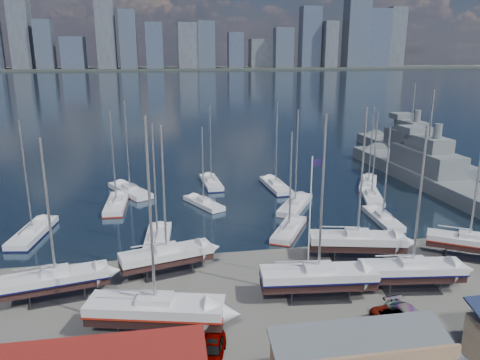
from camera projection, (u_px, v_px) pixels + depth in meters
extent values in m
plane|color=#605E59|center=(301.00, 290.00, 46.07)|extent=(1400.00, 1400.00, 0.00)
cube|color=#1B273F|center=(176.00, 84.00, 340.56)|extent=(1400.00, 600.00, 0.40)
cube|color=#2D332D|center=(168.00, 69.00, 587.17)|extent=(1400.00, 80.00, 2.20)
cube|color=#595E66|center=(21.00, 32.00, 547.53)|extent=(22.49, 24.47, 83.83)
cube|color=#3D4756|center=(45.00, 45.00, 548.81)|extent=(19.55, 21.83, 55.97)
cube|color=#475166|center=(74.00, 53.00, 562.33)|extent=(26.03, 30.49, 37.14)
cube|color=#595E66|center=(106.00, 31.00, 551.17)|extent=(21.60, 16.58, 87.63)
cube|color=#3D4756|center=(128.00, 40.00, 559.39)|extent=(19.42, 28.42, 67.60)
cube|color=#475166|center=(154.00, 46.00, 569.23)|extent=(20.24, 23.80, 54.09)
cube|color=#595E66|center=(188.00, 46.00, 572.84)|extent=(24.62, 19.72, 54.00)
cube|color=#3D4756|center=(206.00, 45.00, 574.49)|extent=(20.75, 17.93, 55.97)
cube|color=#475166|center=(235.00, 50.00, 580.60)|extent=(18.36, 16.25, 43.03)
cube|color=#595E66|center=(261.00, 53.00, 605.47)|extent=(28.49, 22.03, 35.69)
cube|color=#3D4756|center=(283.00, 48.00, 590.98)|extent=(23.34, 17.87, 49.11)
cube|color=#475166|center=(310.00, 37.00, 607.96)|extent=(25.35, 19.79, 75.95)
cube|color=#595E66|center=(328.00, 44.00, 608.05)|extent=(17.00, 27.45, 57.67)
cube|color=#3D4756|center=(357.00, 25.00, 607.63)|extent=(29.28, 24.05, 106.04)
cube|color=#475166|center=(375.00, 38.00, 626.09)|extent=(30.82, 28.37, 74.41)
cube|color=#595E66|center=(396.00, 37.00, 632.32)|extent=(21.74, 17.03, 77.48)
cube|color=#2D2D33|center=(58.00, 298.00, 44.33)|extent=(5.60, 3.39, 0.16)
cube|color=black|center=(57.00, 284.00, 43.93)|extent=(9.76, 4.12, 0.76)
cube|color=silver|center=(56.00, 277.00, 43.72)|extent=(9.84, 4.51, 0.76)
cube|color=#0C0C3F|center=(56.00, 280.00, 43.82)|extent=(9.94, 4.56, 0.15)
cube|color=silver|center=(55.00, 271.00, 43.56)|extent=(2.65, 2.04, 0.50)
cylinder|color=#B2B2B7|center=(48.00, 208.00, 41.92)|extent=(0.22, 0.22, 12.82)
cube|color=#2D2D33|center=(157.00, 333.00, 38.92)|extent=(6.69, 4.24, 0.16)
cube|color=black|center=(156.00, 316.00, 38.50)|extent=(11.57, 5.30, 0.90)
cube|color=silver|center=(155.00, 306.00, 38.26)|extent=(11.68, 5.76, 0.90)
cube|color=maroon|center=(156.00, 311.00, 38.37)|extent=(11.80, 5.82, 0.18)
cube|color=silver|center=(155.00, 299.00, 38.08)|extent=(3.19, 2.51, 0.50)
cylinder|color=#B2B2B7|center=(150.00, 213.00, 36.12)|extent=(0.22, 0.22, 15.19)
cube|color=#2D2D33|center=(167.00, 273.00, 49.45)|extent=(5.75, 3.74, 0.16)
cube|color=black|center=(167.00, 260.00, 49.04)|extent=(9.90, 4.75, 0.77)
cube|color=silver|center=(167.00, 253.00, 48.84)|extent=(10.01, 5.14, 0.77)
cube|color=silver|center=(166.00, 247.00, 48.67)|extent=(2.75, 2.20, 0.50)
cylinder|color=#B2B2B7|center=(164.00, 190.00, 47.00)|extent=(0.22, 0.22, 13.01)
cube|color=#2D2D33|center=(317.00, 297.00, 44.62)|extent=(6.19, 3.29, 0.16)
cube|color=black|center=(318.00, 282.00, 44.21)|extent=(11.03, 3.60, 0.87)
cube|color=silver|center=(318.00, 274.00, 43.98)|extent=(11.07, 4.06, 0.87)
cube|color=#0C0C3F|center=(318.00, 277.00, 44.09)|extent=(11.18, 4.10, 0.17)
cube|color=silver|center=(319.00, 267.00, 43.80)|extent=(2.87, 2.07, 0.50)
cylinder|color=#B2B2B7|center=(322.00, 195.00, 41.92)|extent=(0.22, 0.22, 14.62)
cube|color=#2D2D33|center=(356.00, 258.00, 53.03)|extent=(6.24, 3.86, 0.16)
cube|color=black|center=(357.00, 245.00, 52.62)|extent=(10.84, 4.76, 0.84)
cube|color=silver|center=(357.00, 238.00, 52.40)|extent=(10.94, 5.19, 0.84)
cube|color=silver|center=(358.00, 233.00, 52.22)|extent=(2.96, 2.31, 0.50)
cylinder|color=#B2B2B7|center=(362.00, 173.00, 50.39)|extent=(0.22, 0.22, 14.24)
cube|color=#2D2D33|center=(410.00, 289.00, 46.10)|extent=(5.76, 3.15, 0.16)
cube|color=black|center=(411.00, 275.00, 45.69)|extent=(10.20, 3.54, 0.80)
cube|color=silver|center=(412.00, 267.00, 45.48)|extent=(10.25, 3.96, 0.80)
cube|color=#0C0C3F|center=(412.00, 271.00, 45.58)|extent=(10.36, 4.00, 0.16)
cube|color=silver|center=(413.00, 261.00, 45.31)|extent=(2.68, 1.96, 0.50)
cylinder|color=#B2B2B7|center=(420.00, 197.00, 43.58)|extent=(0.22, 0.22, 13.49)
cube|color=#2D2D33|center=(467.00, 258.00, 52.99)|extent=(5.29, 4.52, 0.16)
cube|color=black|center=(468.00, 246.00, 52.60)|extent=(8.56, 6.59, 0.71)
cube|color=silver|center=(469.00, 240.00, 52.41)|extent=(8.76, 6.90, 0.71)
cube|color=maroon|center=(469.00, 243.00, 52.50)|extent=(8.85, 6.97, 0.14)
cube|color=silver|center=(470.00, 235.00, 52.25)|extent=(2.66, 2.45, 0.50)
cylinder|color=#B2B2B7|center=(477.00, 186.00, 50.73)|extent=(0.22, 0.22, 11.94)
cube|color=black|center=(34.00, 238.00, 59.45)|extent=(4.00, 10.53, 0.82)
cube|color=silver|center=(33.00, 232.00, 59.23)|extent=(4.42, 10.60, 0.82)
cube|color=#0C0C3F|center=(33.00, 235.00, 59.33)|extent=(4.47, 10.71, 0.16)
cube|color=silver|center=(32.00, 227.00, 59.05)|extent=(2.10, 2.81, 0.50)
cylinder|color=#B2B2B7|center=(26.00, 176.00, 57.27)|extent=(0.22, 0.22, 13.88)
cube|color=black|center=(117.00, 209.00, 70.57)|extent=(2.77, 10.16, 0.81)
cube|color=silver|center=(116.00, 204.00, 70.36)|extent=(3.19, 10.18, 0.81)
cube|color=maroon|center=(117.00, 206.00, 70.46)|extent=(3.23, 10.28, 0.16)
cube|color=silver|center=(116.00, 200.00, 70.18)|extent=(1.79, 2.58, 0.50)
cylinder|color=#B2B2B7|center=(113.00, 157.00, 68.44)|extent=(0.22, 0.22, 13.60)
cube|color=black|center=(130.00, 195.00, 77.25)|extent=(7.35, 10.44, 0.84)
cube|color=silver|center=(130.00, 190.00, 77.02)|extent=(7.74, 10.66, 0.84)
cube|color=silver|center=(130.00, 186.00, 76.84)|extent=(2.84, 3.17, 0.50)
cylinder|color=#B2B2B7|center=(127.00, 145.00, 75.01)|extent=(0.22, 0.22, 14.25)
cube|color=black|center=(158.00, 246.00, 57.03)|extent=(3.28, 10.44, 0.82)
cube|color=silver|center=(158.00, 240.00, 56.81)|extent=(3.71, 10.47, 0.82)
cube|color=#0C0C3F|center=(158.00, 243.00, 56.91)|extent=(3.74, 10.58, 0.16)
cube|color=silver|center=(157.00, 235.00, 56.63)|extent=(1.93, 2.70, 0.50)
cylinder|color=#B2B2B7|center=(155.00, 182.00, 54.85)|extent=(0.22, 0.22, 13.87)
cube|color=black|center=(204.00, 207.00, 71.13)|extent=(5.57, 8.39, 0.67)
cube|color=silver|center=(204.00, 203.00, 70.95)|extent=(5.88, 8.55, 0.67)
cube|color=silver|center=(204.00, 199.00, 70.79)|extent=(2.20, 2.51, 0.50)
cylinder|color=#B2B2B7|center=(203.00, 165.00, 69.35)|extent=(0.22, 0.22, 11.33)
cube|color=black|center=(211.00, 187.00, 82.06)|extent=(2.92, 9.80, 0.77)
cube|color=silver|center=(211.00, 182.00, 81.86)|extent=(3.32, 9.82, 0.77)
cube|color=#0C0C3F|center=(211.00, 184.00, 81.95)|extent=(3.36, 9.92, 0.15)
cube|color=silver|center=(211.00, 179.00, 81.69)|extent=(1.78, 2.52, 0.50)
cylinder|color=#B2B2B7|center=(211.00, 144.00, 80.02)|extent=(0.22, 0.22, 13.05)
cube|color=black|center=(289.00, 235.00, 60.53)|extent=(6.46, 9.04, 0.73)
cube|color=silver|center=(289.00, 229.00, 60.34)|extent=(6.79, 9.23, 0.73)
cube|color=maroon|center=(289.00, 232.00, 60.43)|extent=(6.86, 9.32, 0.15)
cube|color=silver|center=(289.00, 225.00, 60.17)|extent=(2.48, 2.75, 0.50)
cylinder|color=#B2B2B7|center=(291.00, 181.00, 58.59)|extent=(0.22, 0.22, 12.38)
cube|color=black|center=(295.00, 210.00, 70.09)|extent=(7.38, 9.98, 0.82)
cube|color=silver|center=(295.00, 205.00, 69.87)|extent=(7.75, 10.20, 0.82)
cube|color=silver|center=(295.00, 201.00, 69.70)|extent=(2.79, 3.07, 0.50)
cylinder|color=#B2B2B7|center=(297.00, 157.00, 67.93)|extent=(0.22, 0.22, 13.78)
cube|color=black|center=(276.00, 190.00, 80.08)|extent=(3.13, 10.34, 0.82)
cube|color=silver|center=(276.00, 185.00, 79.87)|extent=(3.56, 10.37, 0.82)
cube|color=#0C0C3F|center=(276.00, 188.00, 79.97)|extent=(3.59, 10.48, 0.16)
cube|color=silver|center=(276.00, 182.00, 79.69)|extent=(1.89, 2.66, 0.50)
cylinder|color=#B2B2B7|center=(277.00, 144.00, 77.92)|extent=(0.22, 0.22, 13.77)
cube|color=black|center=(382.00, 223.00, 64.55)|extent=(2.70, 9.24, 0.73)
cube|color=silver|center=(383.00, 218.00, 64.36)|extent=(3.08, 9.26, 0.73)
cube|color=silver|center=(383.00, 214.00, 64.19)|extent=(1.66, 2.37, 0.50)
cylinder|color=#B2B2B7|center=(387.00, 172.00, 62.62)|extent=(0.22, 0.22, 12.33)
cube|color=black|center=(371.00, 201.00, 74.37)|extent=(4.93, 9.88, 0.77)
cube|color=silver|center=(371.00, 196.00, 74.17)|extent=(5.31, 9.99, 0.77)
cube|color=#0C0C3F|center=(371.00, 198.00, 74.26)|extent=(5.37, 10.09, 0.15)
cube|color=silver|center=(372.00, 192.00, 74.00)|extent=(2.23, 2.77, 0.50)
cylinder|color=#B2B2B7|center=(375.00, 154.00, 72.33)|extent=(0.22, 0.22, 12.99)
cube|color=black|center=(368.00, 187.00, 81.70)|extent=(6.31, 9.53, 0.76)
cube|color=silver|center=(368.00, 183.00, 81.49)|extent=(6.67, 9.71, 0.76)
cube|color=maroon|center=(368.00, 185.00, 81.59)|extent=(6.74, 9.80, 0.15)
cube|color=silver|center=(369.00, 180.00, 81.32)|extent=(2.50, 2.85, 0.50)
cylinder|color=#B2B2B7|center=(371.00, 145.00, 79.68)|extent=(0.22, 0.22, 12.86)
cube|color=#585E61|center=(424.00, 180.00, 83.41)|extent=(8.76, 44.02, 3.94)
cube|color=#585E61|center=(427.00, 160.00, 82.41)|extent=(6.21, 15.53, 3.60)
cube|color=#585E61|center=(429.00, 143.00, 81.61)|extent=(4.55, 8.92, 2.40)
cube|color=#585E61|center=(415.00, 129.00, 85.28)|extent=(5.07, 4.57, 1.20)
cylinder|color=#B2B2B7|center=(432.00, 113.00, 80.22)|extent=(0.30, 0.30, 8.00)
cube|color=#585E61|center=(408.00, 156.00, 103.01)|extent=(6.72, 40.22, 3.62)
cube|color=#585E61|center=(410.00, 140.00, 102.05)|extent=(5.25, 14.10, 3.60)
cube|color=#585E61|center=(411.00, 126.00, 101.25)|extent=(3.92, 8.06, 2.40)
cube|color=#585E61|center=(402.00, 116.00, 104.61)|extent=(4.53, 4.05, 1.20)
cylinder|color=#B2B2B7|center=(414.00, 102.00, 99.87)|extent=(0.30, 0.30, 8.00)
imported|color=gray|center=(212.00, 350.00, 35.57)|extent=(2.93, 4.93, 1.57)
imported|color=gray|center=(326.00, 338.00, 37.16)|extent=(4.44, 2.81, 1.38)
imported|color=gray|center=(400.00, 326.00, 38.61)|extent=(3.19, 6.00, 1.60)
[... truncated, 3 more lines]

